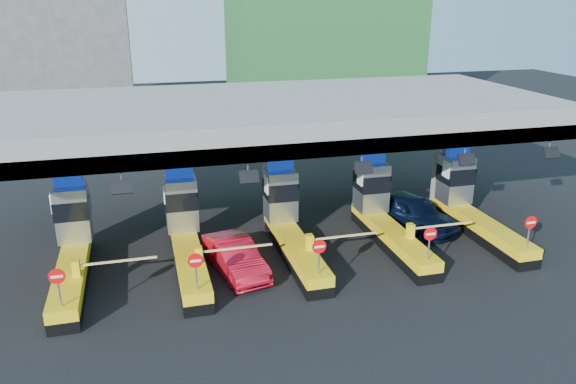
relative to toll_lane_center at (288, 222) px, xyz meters
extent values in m
plane|color=black|center=(0.00, -0.28, -1.40)|extent=(120.00, 120.00, 0.00)
cube|color=slate|center=(0.00, 2.72, 4.85)|extent=(28.00, 12.00, 1.50)
cube|color=#4C4C49|center=(0.00, -2.98, 4.45)|extent=(28.00, 0.60, 0.70)
cube|color=slate|center=(-10.00, 2.72, 1.35)|extent=(1.00, 1.00, 5.50)
cube|color=slate|center=(0.00, 2.72, 1.35)|extent=(1.00, 1.00, 5.50)
cube|color=slate|center=(10.00, 2.72, 1.35)|extent=(1.00, 1.00, 5.50)
cylinder|color=slate|center=(-7.50, -2.98, 3.85)|extent=(0.06, 0.06, 0.50)
cube|color=black|center=(-7.50, -3.18, 3.50)|extent=(0.80, 0.38, 0.54)
cylinder|color=slate|center=(-2.50, -2.98, 3.85)|extent=(0.06, 0.06, 0.50)
cube|color=black|center=(-2.50, -3.18, 3.50)|extent=(0.80, 0.38, 0.54)
cylinder|color=slate|center=(2.50, -2.98, 3.85)|extent=(0.06, 0.06, 0.50)
cube|color=black|center=(2.50, -3.18, 3.50)|extent=(0.80, 0.38, 0.54)
cylinder|color=slate|center=(7.50, -2.98, 3.85)|extent=(0.06, 0.06, 0.50)
cube|color=black|center=(7.50, -3.18, 3.50)|extent=(0.80, 0.38, 0.54)
cylinder|color=slate|center=(12.00, -2.98, 3.85)|extent=(0.06, 0.06, 0.50)
cube|color=black|center=(12.00, -3.18, 3.50)|extent=(0.80, 0.38, 0.54)
cube|color=black|center=(-10.00, -1.28, -1.15)|extent=(1.20, 8.00, 0.50)
cube|color=#E5B70C|center=(-10.00, -1.28, -0.65)|extent=(1.20, 8.00, 0.50)
cube|color=#9EA3A8|center=(-10.00, 1.52, 0.90)|extent=(1.50, 1.50, 2.60)
cube|color=black|center=(-10.00, 1.50, 1.20)|extent=(1.56, 1.56, 0.90)
cube|color=#0C2DBF|center=(-10.00, 1.52, 2.48)|extent=(1.30, 0.35, 0.55)
cube|color=white|center=(-10.80, 1.22, 1.60)|extent=(0.06, 0.70, 0.90)
cylinder|color=slate|center=(-10.00, -4.88, 0.25)|extent=(0.07, 0.07, 1.30)
cylinder|color=red|center=(-10.00, -4.91, 0.85)|extent=(0.60, 0.04, 0.60)
cube|color=white|center=(-10.00, -4.93, 0.85)|extent=(0.42, 0.02, 0.10)
cube|color=#E5B70C|center=(-9.65, -2.48, -0.05)|extent=(0.30, 0.35, 0.70)
cube|color=white|center=(-8.00, -2.48, 0.05)|extent=(3.20, 0.08, 0.08)
cube|color=black|center=(-5.00, -1.28, -1.15)|extent=(1.20, 8.00, 0.50)
cube|color=#E5B70C|center=(-5.00, -1.28, -0.65)|extent=(1.20, 8.00, 0.50)
cube|color=#9EA3A8|center=(-5.00, 1.52, 0.90)|extent=(1.50, 1.50, 2.60)
cube|color=black|center=(-5.00, 1.50, 1.20)|extent=(1.56, 1.56, 0.90)
cube|color=#0C2DBF|center=(-5.00, 1.52, 2.48)|extent=(1.30, 0.35, 0.55)
cube|color=white|center=(-5.80, 1.22, 1.60)|extent=(0.06, 0.70, 0.90)
cylinder|color=slate|center=(-5.00, -4.88, 0.25)|extent=(0.07, 0.07, 1.30)
cylinder|color=red|center=(-5.00, -4.91, 0.85)|extent=(0.60, 0.04, 0.60)
cube|color=white|center=(-5.00, -4.93, 0.85)|extent=(0.42, 0.02, 0.10)
cube|color=#E5B70C|center=(-4.65, -2.48, -0.05)|extent=(0.30, 0.35, 0.70)
cube|color=white|center=(-3.00, -2.48, 0.05)|extent=(3.20, 0.08, 0.08)
cube|color=black|center=(0.00, -1.28, -1.15)|extent=(1.20, 8.00, 0.50)
cube|color=#E5B70C|center=(0.00, -1.28, -0.65)|extent=(1.20, 8.00, 0.50)
cube|color=#9EA3A8|center=(0.00, 1.52, 0.90)|extent=(1.50, 1.50, 2.60)
cube|color=black|center=(0.00, 1.50, 1.20)|extent=(1.56, 1.56, 0.90)
cube|color=#0C2DBF|center=(0.00, 1.52, 2.48)|extent=(1.30, 0.35, 0.55)
cube|color=white|center=(-0.80, 1.22, 1.60)|extent=(0.06, 0.70, 0.90)
cylinder|color=slate|center=(0.00, -4.88, 0.25)|extent=(0.07, 0.07, 1.30)
cylinder|color=red|center=(0.00, -4.91, 0.85)|extent=(0.60, 0.04, 0.60)
cube|color=white|center=(0.00, -4.93, 0.85)|extent=(0.42, 0.02, 0.10)
cube|color=#E5B70C|center=(0.35, -2.48, -0.05)|extent=(0.30, 0.35, 0.70)
cube|color=white|center=(2.00, -2.48, 0.05)|extent=(3.20, 0.08, 0.08)
cube|color=black|center=(5.00, -1.28, -1.15)|extent=(1.20, 8.00, 0.50)
cube|color=#E5B70C|center=(5.00, -1.28, -0.65)|extent=(1.20, 8.00, 0.50)
cube|color=#9EA3A8|center=(5.00, 1.52, 0.90)|extent=(1.50, 1.50, 2.60)
cube|color=black|center=(5.00, 1.50, 1.20)|extent=(1.56, 1.56, 0.90)
cube|color=#0C2DBF|center=(5.00, 1.52, 2.48)|extent=(1.30, 0.35, 0.55)
cube|color=white|center=(4.20, 1.22, 1.60)|extent=(0.06, 0.70, 0.90)
cylinder|color=slate|center=(5.00, -4.88, 0.25)|extent=(0.07, 0.07, 1.30)
cylinder|color=red|center=(5.00, -4.91, 0.85)|extent=(0.60, 0.04, 0.60)
cube|color=white|center=(5.00, -4.93, 0.85)|extent=(0.42, 0.02, 0.10)
cube|color=#E5B70C|center=(5.35, -2.48, -0.05)|extent=(0.30, 0.35, 0.70)
cube|color=white|center=(7.00, -2.48, 0.05)|extent=(3.20, 0.08, 0.08)
cube|color=black|center=(10.00, -1.28, -1.15)|extent=(1.20, 8.00, 0.50)
cube|color=#E5B70C|center=(10.00, -1.28, -0.65)|extent=(1.20, 8.00, 0.50)
cube|color=#9EA3A8|center=(10.00, 1.52, 0.90)|extent=(1.50, 1.50, 2.60)
cube|color=black|center=(10.00, 1.50, 1.20)|extent=(1.56, 1.56, 0.90)
cube|color=#0C2DBF|center=(10.00, 1.52, 2.48)|extent=(1.30, 0.35, 0.55)
cube|color=white|center=(9.20, 1.22, 1.60)|extent=(0.06, 0.70, 0.90)
cylinder|color=slate|center=(10.00, -4.88, 0.25)|extent=(0.07, 0.07, 1.30)
cylinder|color=red|center=(10.00, -4.91, 0.85)|extent=(0.60, 0.04, 0.60)
cube|color=white|center=(10.00, -4.93, 0.85)|extent=(0.42, 0.02, 0.10)
cube|color=#E5B70C|center=(10.35, -2.48, -0.05)|extent=(0.30, 0.35, 0.70)
cube|color=white|center=(12.00, -2.48, 0.05)|extent=(3.20, 0.08, 0.08)
cube|color=#4C4C49|center=(-14.00, 35.72, 7.60)|extent=(14.00, 10.00, 18.00)
imported|color=black|center=(7.08, 0.75, -0.47)|extent=(4.04, 5.89, 1.86)
imported|color=red|center=(-2.99, -1.94, -0.62)|extent=(2.56, 4.96, 1.56)
camera|label=1|loc=(-6.58, -24.65, 10.45)|focal=35.00mm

